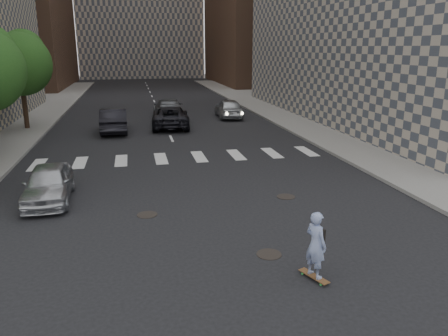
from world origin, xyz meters
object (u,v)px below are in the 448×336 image
Objects in this scene: traffic_car_a at (114,120)px; silver_sedan at (48,183)px; tree_c at (21,61)px; traffic_car_b at (168,109)px; traffic_car_c at (171,117)px; traffic_car_d at (228,108)px; skateboarder at (316,245)px; traffic_car_e at (168,107)px.

silver_sedan is at bearing 80.70° from traffic_car_a.
silver_sedan is (3.95, -15.75, -3.96)m from tree_c.
traffic_car_b reaches higher than traffic_car_c.
traffic_car_a is at bearing -19.85° from tree_c.
traffic_car_d is at bearing -140.55° from traffic_car_c.
skateboarder is at bearing 93.17° from traffic_car_b.
traffic_car_e is (4.20, 6.99, -0.15)m from traffic_car_a.
skateboarder reaches higher than traffic_car_e.
tree_c is 7.34m from traffic_car_a.
tree_c is at bearing 102.46° from silver_sedan.
traffic_car_c is (-0.17, -4.00, -0.03)m from traffic_car_b.
tree_c is 3.70× the size of skateboarder.
traffic_car_a is 0.91× the size of traffic_car_b.
tree_c is 11.88m from traffic_car_e.
traffic_car_e is (-1.26, 28.00, -0.28)m from skateboarder.
silver_sedan is 15.73m from traffic_car_c.
traffic_car_b is 1.36× the size of traffic_car_e.
traffic_car_b is 0.99× the size of traffic_car_c.
traffic_car_d reaches higher than silver_sedan.
silver_sedan is 21.08m from traffic_car_d.
traffic_car_e is at bearing -25.60° from traffic_car_d.
traffic_car_b is at bearing 83.88° from traffic_car_e.
traffic_car_c is 6.09m from traffic_car_d.
traffic_car_a is at bearing 82.66° from skateboarder.
traffic_car_e is at bearing 71.80° from silver_sedan.
tree_c is 1.22× the size of traffic_car_b.
skateboarder is 0.45× the size of traffic_car_e.
traffic_car_d is at bearing 60.41° from skateboarder.
tree_c is 26.03m from skateboarder.
silver_sedan is 21.50m from traffic_car_e.
traffic_car_d is 5.33m from traffic_car_e.
traffic_car_d is (5.00, 3.48, 0.02)m from traffic_car_c.
traffic_car_e is (6.13, 20.61, -0.03)m from silver_sedan.
traffic_car_d reaches higher than traffic_car_c.
traffic_car_c is (9.78, -1.14, -3.89)m from tree_c.
traffic_car_a reaches higher than traffic_car_b.
traffic_car_b is 4.85m from traffic_car_d.
traffic_car_c is at bearing 37.47° from traffic_car_d.
skateboarder is (11.34, -23.13, -3.71)m from tree_c.
skateboarder is at bearing 90.11° from traffic_car_e.
tree_c is 16.71m from silver_sedan.
traffic_car_e is (0.13, 2.00, -0.13)m from traffic_car_b.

